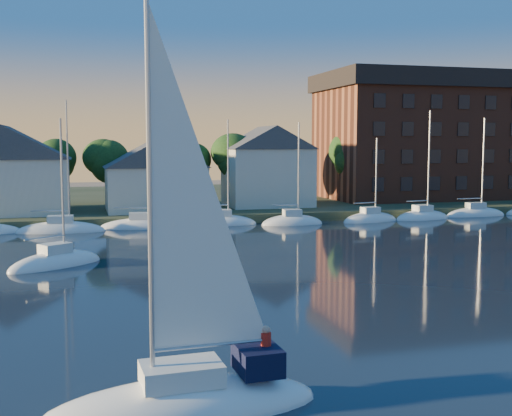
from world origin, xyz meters
name	(u,v)px	position (x,y,z in m)	size (l,w,h in m)	color
shoreline_land	(183,203)	(0.00, 75.00, 0.00)	(160.00, 50.00, 2.00)	#2E3921
wooden_dock	(216,222)	(0.00, 52.00, 0.00)	(120.00, 3.00, 1.00)	brown
clubhouse_west	(7,169)	(-22.00, 58.00, 5.93)	(13.65, 9.45, 9.64)	silver
clubhouse_centre	(155,175)	(-6.00, 57.00, 5.13)	(11.55, 8.40, 8.08)	silver
clubhouse_east	(267,165)	(8.00, 59.00, 6.00)	(10.50, 8.40, 9.80)	silver
condo_block	(431,135)	(34.00, 64.95, 9.79)	(31.00, 17.00, 17.40)	brown
tree_line	(213,155)	(2.00, 63.00, 7.18)	(93.40, 5.40, 8.90)	#3C281B
moored_fleet	(258,224)	(4.00, 49.00, 0.10)	(95.50, 2.40, 12.05)	white
hero_sailboat	(186,394)	(-11.25, 3.36, 0.60)	(9.48, 3.42, 14.52)	white
drifting_sailboat_left	(56,265)	(-16.21, 30.49, 0.10)	(7.50, 6.25, 11.61)	white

